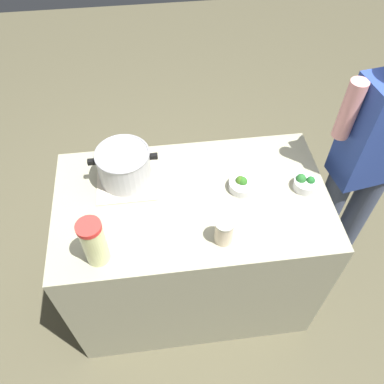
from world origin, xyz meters
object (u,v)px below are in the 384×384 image
Objects in this scene: person_cook at (365,167)px; broccoli_bowl_center at (242,184)px; cooking_pot at (124,165)px; mason_jar at (224,231)px; broccoli_bowl_front at (305,183)px; lemonade_pitcher at (94,242)px.

broccoli_bowl_center is at bearing -173.48° from person_cook.
cooking_pot is 1.25m from person_cook.
broccoli_bowl_front is at bearing 29.40° from mason_jar.
broccoli_bowl_center is 0.68m from person_cook.
broccoli_bowl_front is at bearing -10.72° from cooking_pot.
person_cook is (0.82, 0.36, -0.09)m from mason_jar.
cooking_pot is 0.20× the size of person_cook.
cooking_pot is 0.59m from broccoli_bowl_center.
mason_jar is at bearing -156.18° from person_cook.
broccoli_bowl_front is at bearing -5.78° from broccoli_bowl_center.
mason_jar reaches higher than broccoli_bowl_center.
person_cook is at bearing -2.63° from cooking_pot.
mason_jar is at bearing 2.32° from lemonade_pitcher.
cooking_pot is 0.89m from broccoli_bowl_front.
broccoli_bowl_center is (0.69, 0.31, -0.09)m from lemonade_pitcher.
mason_jar is 0.32m from broccoli_bowl_center.
lemonade_pitcher reaches higher than cooking_pot.
person_cook reaches higher than mason_jar.
lemonade_pitcher is 1.43m from person_cook.
broccoli_bowl_front is at bearing -163.70° from person_cook.
lemonade_pitcher is 2.12× the size of broccoli_bowl_front.
person_cook is at bearing 23.82° from mason_jar.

